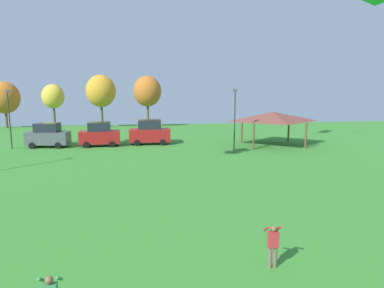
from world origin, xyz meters
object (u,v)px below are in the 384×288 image
(park_pavilion, at_px, (273,117))
(treeline_tree_0, at_px, (5,98))
(treeline_tree_3, at_px, (147,91))
(kite_flying_4, at_px, (373,24))
(parked_car_leftmost, at_px, (48,135))
(light_post_1, at_px, (9,116))
(person_standing_mid_field, at_px, (273,244))
(treeline_tree_2, at_px, (101,91))
(parked_car_second_from_left, at_px, (100,135))
(parked_car_third_from_left, at_px, (150,133))
(light_post_2, at_px, (235,117))
(treeline_tree_1, at_px, (53,97))

(park_pavilion, height_order, treeline_tree_0, treeline_tree_0)
(park_pavilion, bearing_deg, treeline_tree_3, 125.74)
(treeline_tree_3, bearing_deg, kite_flying_4, -63.44)
(parked_car_leftmost, bearing_deg, light_post_1, -164.23)
(park_pavilion, xyz_separation_m, treeline_tree_3, (-13.19, 18.33, 2.41))
(person_standing_mid_field, xyz_separation_m, light_post_1, (-18.00, 25.33, 2.47))
(park_pavilion, height_order, treeline_tree_2, treeline_tree_2)
(parked_car_second_from_left, height_order, park_pavilion, park_pavilion)
(treeline_tree_2, bearing_deg, light_post_1, -110.91)
(kite_flying_4, relative_size, parked_car_third_from_left, 0.90)
(kite_flying_4, bearing_deg, treeline_tree_3, 116.56)
(treeline_tree_0, xyz_separation_m, treeline_tree_3, (21.26, -1.58, 0.92))
(light_post_2, bearing_deg, parked_car_second_from_left, 156.73)
(kite_flying_4, height_order, treeline_tree_2, kite_flying_4)
(parked_car_second_from_left, distance_m, park_pavilion, 18.36)
(person_standing_mid_field, height_order, treeline_tree_2, treeline_tree_2)
(parked_car_leftmost, height_order, treeline_tree_0, treeline_tree_0)
(kite_flying_4, xyz_separation_m, parked_car_leftmost, (-25.59, 14.15, -9.16))
(treeline_tree_1, xyz_separation_m, treeline_tree_2, (7.41, -1.64, 0.84))
(parked_car_third_from_left, height_order, light_post_2, light_post_2)
(person_standing_mid_field, height_order, treeline_tree_1, treeline_tree_1)
(kite_flying_4, relative_size, light_post_2, 0.66)
(person_standing_mid_field, relative_size, park_pavilion, 0.22)
(light_post_2, height_order, treeline_tree_0, treeline_tree_0)
(park_pavilion, distance_m, treeline_tree_2, 27.55)
(treeline_tree_0, height_order, treeline_tree_1, treeline_tree_0)
(parked_car_third_from_left, distance_m, treeline_tree_2, 18.33)
(park_pavilion, xyz_separation_m, light_post_1, (-26.81, 1.20, 0.27))
(parked_car_second_from_left, xyz_separation_m, treeline_tree_2, (-1.96, 16.90, 4.30))
(treeline_tree_3, bearing_deg, treeline_tree_2, 177.64)
(parked_car_leftmost, height_order, parked_car_third_from_left, parked_car_third_from_left)
(parked_car_second_from_left, height_order, treeline_tree_1, treeline_tree_1)
(park_pavilion, xyz_separation_m, treeline_tree_0, (-34.45, 19.91, 1.49))
(kite_flying_4, height_order, light_post_1, kite_flying_4)
(parked_car_second_from_left, xyz_separation_m, treeline_tree_1, (-9.38, 18.54, 3.46))
(park_pavilion, bearing_deg, treeline_tree_0, 149.97)
(parked_car_third_from_left, bearing_deg, light_post_2, -37.48)
(person_standing_mid_field, distance_m, treeline_tree_0, 51.10)
(person_standing_mid_field, relative_size, treeline_tree_1, 0.24)
(park_pavilion, bearing_deg, treeline_tree_1, 143.69)
(park_pavilion, bearing_deg, treeline_tree_2, 137.27)
(parked_car_third_from_left, bearing_deg, person_standing_mid_field, -80.17)
(treeline_tree_1, bearing_deg, parked_car_third_from_left, -50.85)
(treeline_tree_0, distance_m, treeline_tree_3, 21.34)
(park_pavilion, bearing_deg, light_post_2, -142.74)
(treeline_tree_0, bearing_deg, parked_car_second_from_left, -48.21)
(park_pavilion, distance_m, light_post_2, 6.45)
(parked_car_second_from_left, height_order, light_post_1, light_post_1)
(light_post_1, bearing_deg, kite_flying_4, -25.09)
(parked_car_leftmost, height_order, treeline_tree_1, treeline_tree_1)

